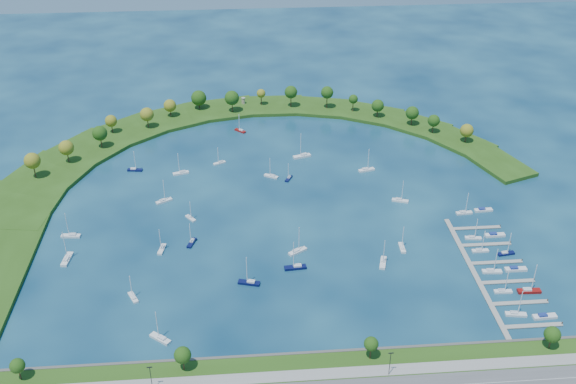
{
  "coord_description": "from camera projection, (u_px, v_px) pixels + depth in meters",
  "views": [
    {
      "loc": [
        -17.26,
        -273.26,
        171.36
      ],
      "look_at": [
        5.0,
        5.0,
        4.0
      ],
      "focal_mm": 41.19,
      "sensor_mm": 36.0,
      "label": 1
    }
  ],
  "objects": [
    {
      "name": "moored_boat_3",
      "position": [
        67.0,
        259.0,
        283.49
      ],
      "size": [
        3.88,
        9.91,
        14.19
      ],
      "rotation": [
        0.0,
        0.0,
        1.45
      ],
      "color": "silver",
      "rests_on": "ground"
    },
    {
      "name": "moored_boat_8",
      "position": [
        366.0,
        169.0,
        351.64
      ],
      "size": [
        9.12,
        4.58,
        12.91
      ],
      "rotation": [
        0.0,
        0.0,
        6.54
      ],
      "color": "silver",
      "rests_on": "ground"
    },
    {
      "name": "moored_boat_10",
      "position": [
        192.0,
        242.0,
        294.32
      ],
      "size": [
        4.43,
        7.73,
        10.97
      ],
      "rotation": [
        0.0,
        0.0,
        4.38
      ],
      "color": "#090D3A",
      "rests_on": "ground"
    },
    {
      "name": "moored_boat_20",
      "position": [
        249.0,
        282.0,
        269.89
      ],
      "size": [
        9.34,
        4.83,
        13.22
      ],
      "rotation": [
        0.0,
        0.0,
        2.87
      ],
      "color": "#090D3A",
      "rests_on": "ground"
    },
    {
      "name": "harbor_tower",
      "position": [
        243.0,
        101.0,
        423.23
      ],
      "size": [
        2.6,
        2.6,
        4.07
      ],
      "color": "gray",
      "rests_on": "breakwater"
    },
    {
      "name": "moored_boat_12",
      "position": [
        181.0,
        172.0,
        348.76
      ],
      "size": [
        8.69,
        4.34,
        12.3
      ],
      "rotation": [
        0.0,
        0.0,
        3.39
      ],
      "color": "silver",
      "rests_on": "ground"
    },
    {
      "name": "moored_boat_6",
      "position": [
        297.0,
        251.0,
        288.57
      ],
      "size": [
        8.79,
        6.75,
        12.96
      ],
      "rotation": [
        0.0,
        0.0,
        0.56
      ],
      "color": "silver",
      "rests_on": "ground"
    },
    {
      "name": "docked_boat_4",
      "position": [
        492.0,
        271.0,
        276.4
      ],
      "size": [
        8.4,
        2.93,
        12.13
      ],
      "rotation": [
        0.0,
        0.0,
        -0.08
      ],
      "color": "silver",
      "rests_on": "ground"
    },
    {
      "name": "moored_boat_7",
      "position": [
        400.0,
        200.0,
        325.02
      ],
      "size": [
        8.35,
        4.8,
        11.85
      ],
      "rotation": [
        0.0,
        0.0,
        -0.34
      ],
      "color": "silver",
      "rests_on": "ground"
    },
    {
      "name": "docked_boat_6",
      "position": [
        480.0,
        250.0,
        289.15
      ],
      "size": [
        7.38,
        2.07,
        10.85
      ],
      "rotation": [
        0.0,
        0.0,
        0.0
      ],
      "color": "silver",
      "rests_on": "ground"
    },
    {
      "name": "moored_boat_16",
      "position": [
        160.0,
        338.0,
        242.04
      ],
      "size": [
        8.44,
        7.42,
        12.96
      ],
      "rotation": [
        0.0,
        0.0,
        2.47
      ],
      "color": "silver",
      "rests_on": "ground"
    },
    {
      "name": "moored_boat_21",
      "position": [
        240.0,
        130.0,
        393.01
      ],
      "size": [
        6.96,
        6.65,
        11.06
      ],
      "rotation": [
        0.0,
        0.0,
        2.4
      ],
      "color": "maroon",
      "rests_on": "ground"
    },
    {
      "name": "docked_boat_1",
      "position": [
        544.0,
        316.0,
        252.44
      ],
      "size": [
        9.34,
        2.92,
        1.89
      ],
      "rotation": [
        0.0,
        0.0,
        0.04
      ],
      "color": "silver",
      "rests_on": "ground"
    },
    {
      "name": "dock_system",
      "position": [
        491.0,
        272.0,
        276.42
      ],
      "size": [
        24.28,
        82.0,
        1.6
      ],
      "color": "gray",
      "rests_on": "ground"
    },
    {
      "name": "moored_boat_11",
      "position": [
        383.0,
        262.0,
        281.63
      ],
      "size": [
        4.75,
        8.94,
        12.66
      ],
      "rotation": [
        0.0,
        0.0,
        4.43
      ],
      "color": "silver",
      "rests_on": "ground"
    },
    {
      "name": "docked_boat_9",
      "position": [
        495.0,
        235.0,
        299.39
      ],
      "size": [
        9.25,
        2.76,
        1.88
      ],
      "rotation": [
        0.0,
        0.0,
        0.02
      ],
      "color": "silver",
      "rests_on": "ground"
    },
    {
      "name": "moored_boat_1",
      "position": [
        133.0,
        297.0,
        262.06
      ],
      "size": [
        5.12,
        7.47,
        10.78
      ],
      "rotation": [
        0.0,
        0.0,
        2.04
      ],
      "color": "silver",
      "rests_on": "ground"
    },
    {
      "name": "docked_boat_0",
      "position": [
        516.0,
        314.0,
        253.53
      ],
      "size": [
        8.35,
        3.48,
        11.91
      ],
      "rotation": [
        0.0,
        0.0,
        -0.15
      ],
      "color": "silver",
      "rests_on": "ground"
    },
    {
      "name": "docked_boat_11",
      "position": [
        483.0,
        210.0,
        317.61
      ],
      "size": [
        8.75,
        2.76,
        1.77
      ],
      "rotation": [
        0.0,
        0.0,
        0.04
      ],
      "color": "silver",
      "rests_on": "ground"
    },
    {
      "name": "moored_boat_15",
      "position": [
        190.0,
        218.0,
        311.49
      ],
      "size": [
        5.53,
        6.45,
        9.82
      ],
      "rotation": [
        0.0,
        0.0,
        5.36
      ],
      "color": "silver",
      "rests_on": "ground"
    },
    {
      "name": "moored_boat_13",
      "position": [
        289.0,
        178.0,
        343.94
      ],
      "size": [
        4.63,
        6.7,
        9.68
      ],
      "rotation": [
        0.0,
        0.0,
        4.24
      ],
      "color": "#090D3A",
      "rests_on": "ground"
    },
    {
      "name": "docked_boat_8",
      "position": [
        473.0,
        237.0,
        297.46
      ],
      "size": [
        7.57,
        3.07,
        10.82
      ],
      "rotation": [
        0.0,
        0.0,
        -0.14
      ],
      "color": "silver",
      "rests_on": "ground"
    },
    {
      "name": "ground",
      "position": [
        279.0,
        205.0,
        322.91
      ],
      "size": [
        700.0,
        700.0,
        0.0
      ],
      "primitive_type": "plane",
      "color": "#07203D",
      "rests_on": "ground"
    },
    {
      "name": "breakwater",
      "position": [
        188.0,
        160.0,
        360.89
      ],
      "size": [
        286.74,
        247.64,
        2.0
      ],
      "color": "#264612",
      "rests_on": "ground"
    },
    {
      "name": "moored_boat_9",
      "position": [
        402.0,
        247.0,
        290.95
      ],
      "size": [
        2.4,
        7.76,
        11.3
      ],
      "rotation": [
        0.0,
        0.0,
        1.54
      ],
      "color": "silver",
      "rests_on": "ground"
    },
    {
      "name": "moored_boat_2",
      "position": [
        271.0,
        176.0,
        345.82
      ],
      "size": [
        7.7,
        5.65,
        11.24
      ],
      "rotation": [
        0.0,
        0.0,
        2.62
      ],
      "color": "silver",
      "rests_on": "ground"
    },
    {
      "name": "moored_boat_19",
      "position": [
        162.0,
        248.0,
        290.11
      ],
      "size": [
        3.53,
        7.95,
        11.3
      ],
      "rotation": [
        0.0,
        0.0,
        4.53
      ],
      "color": "silver",
      "rests_on": "ground"
    },
    {
      "name": "moored_boat_17",
      "position": [
        302.0,
        156.0,
        364.98
      ],
      "size": [
        10.33,
        5.55,
        14.63
      ],
      "rotation": [
        0.0,
        0.0,
        3.44
      ],
      "color": "silver",
      "rests_on": "ground"
    },
    {
      "name": "moored_boat_18",
      "position": [
        164.0,
        200.0,
        324.6
      ],
      "size": [
        8.25,
        6.13,
        12.07
      ],
      "rotation": [
        0.0,
        0.0,
        0.53
      ],
      "color": "silver",
      "rests_on": "ground"
    },
    {
      "name": "moored_boat_14",
      "position": [
        135.0,
        169.0,
        351.77
      ],
      "size": [
        8.15,
        3.25,
        11.65
      ],
      "rotation": [
        0.0,
        0.0,
        6.15
      ],
      "color": "#090D3A",
      "rests_on": "ground"
    },
    {
      "name": "moored_boat_0",
      "position": [
        296.0,
        267.0,
        278.69
      ],
      "size": [
        9.53,
        3.36,
        13.75
      ],
      "rotation": [
        0.0,
        0.0,
        3.22
      ],
      "color": "#090D3A",
      "rests_on": "ground"
    },
    {
      "name": "docked_boat_3",
      "position": [
        529.0,
        290.0,
        265.37
      ],
      "size": [
        9.46,
        2.93,
        13.78
      ],
      "rotation": [
        0.0,
        0.0,
        -0.03
      ],
      "color": "maroon",
      "rests_on": "ground"
    },
    {
      "name": "moored_boat_5",
      "position": [
        71.0,
        235.0,
        298.77
      ],
      "size": [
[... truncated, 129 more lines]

